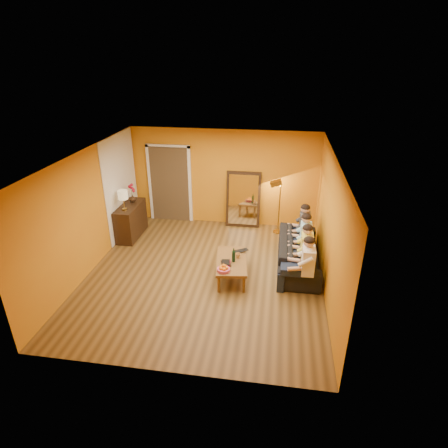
# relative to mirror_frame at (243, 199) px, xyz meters

# --- Properties ---
(room_shell) EXTENTS (5.00, 5.50, 2.60)m
(room_shell) POSITION_rel_mirror_frame_xyz_m (-0.55, -2.26, 0.54)
(room_shell) COLOR brown
(room_shell) RESTS_ON ground
(white_accent) EXTENTS (0.02, 1.90, 2.58)m
(white_accent) POSITION_rel_mirror_frame_xyz_m (-3.04, -0.88, 0.54)
(white_accent) COLOR white
(white_accent) RESTS_ON wall_left
(doorway_recess) EXTENTS (1.06, 0.30, 2.10)m
(doorway_recess) POSITION_rel_mirror_frame_xyz_m (-2.05, 0.20, 0.29)
(doorway_recess) COLOR #3F2D19
(doorway_recess) RESTS_ON floor
(door_jamb_left) EXTENTS (0.08, 0.06, 2.20)m
(door_jamb_left) POSITION_rel_mirror_frame_xyz_m (-2.62, 0.08, 0.29)
(door_jamb_left) COLOR white
(door_jamb_left) RESTS_ON wall_back
(door_jamb_right) EXTENTS (0.08, 0.06, 2.20)m
(door_jamb_right) POSITION_rel_mirror_frame_xyz_m (-1.48, 0.08, 0.29)
(door_jamb_right) COLOR white
(door_jamb_right) RESTS_ON wall_back
(door_header) EXTENTS (1.22, 0.06, 0.08)m
(door_header) POSITION_rel_mirror_frame_xyz_m (-2.05, 0.08, 1.36)
(door_header) COLOR white
(door_header) RESTS_ON wall_back
(mirror_frame) EXTENTS (0.92, 0.27, 1.51)m
(mirror_frame) POSITION_rel_mirror_frame_xyz_m (0.00, 0.00, 0.00)
(mirror_frame) COLOR black
(mirror_frame) RESTS_ON floor
(mirror_glass) EXTENTS (0.78, 0.21, 1.35)m
(mirror_glass) POSITION_rel_mirror_frame_xyz_m (0.00, -0.04, 0.00)
(mirror_glass) COLOR white
(mirror_glass) RESTS_ON mirror_frame
(sideboard) EXTENTS (0.44, 1.18, 0.85)m
(sideboard) POSITION_rel_mirror_frame_xyz_m (-2.79, -1.08, -0.34)
(sideboard) COLOR black
(sideboard) RESTS_ON floor
(table_lamp) EXTENTS (0.24, 0.24, 0.51)m
(table_lamp) POSITION_rel_mirror_frame_xyz_m (-2.79, -1.38, 0.34)
(table_lamp) COLOR beige
(table_lamp) RESTS_ON sideboard
(sofa) EXTENTS (2.24, 0.87, 0.65)m
(sofa) POSITION_rel_mirror_frame_xyz_m (1.45, -1.92, -0.43)
(sofa) COLOR black
(sofa) RESTS_ON floor
(coffee_table) EXTENTS (0.77, 1.29, 0.42)m
(coffee_table) POSITION_rel_mirror_frame_xyz_m (0.04, -2.65, -0.55)
(coffee_table) COLOR brown
(coffee_table) RESTS_ON floor
(floor_lamp) EXTENTS (0.30, 0.24, 1.44)m
(floor_lamp) POSITION_rel_mirror_frame_xyz_m (0.97, -0.33, -0.04)
(floor_lamp) COLOR #B28C34
(floor_lamp) RESTS_ON floor
(dog) EXTENTS (0.34, 0.53, 0.63)m
(dog) POSITION_rel_mirror_frame_xyz_m (1.46, -2.56, -0.45)
(dog) COLOR #9F7D47
(dog) RESTS_ON floor
(person_far_left) EXTENTS (0.70, 0.44, 1.22)m
(person_far_left) POSITION_rel_mirror_frame_xyz_m (1.58, -2.92, -0.15)
(person_far_left) COLOR silver
(person_far_left) RESTS_ON sofa
(person_mid_left) EXTENTS (0.70, 0.44, 1.22)m
(person_mid_left) POSITION_rel_mirror_frame_xyz_m (1.58, -2.37, -0.15)
(person_mid_left) COLOR #D5C747
(person_mid_left) RESTS_ON sofa
(person_mid_right) EXTENTS (0.70, 0.44, 1.22)m
(person_mid_right) POSITION_rel_mirror_frame_xyz_m (1.58, -1.82, -0.15)
(person_mid_right) COLOR #95CBE6
(person_mid_right) RESTS_ON sofa
(person_far_right) EXTENTS (0.70, 0.44, 1.22)m
(person_far_right) POSITION_rel_mirror_frame_xyz_m (1.58, -1.27, -0.15)
(person_far_right) COLOR #2E2E32
(person_far_right) RESTS_ON sofa
(fruit_bowl) EXTENTS (0.26, 0.26, 0.16)m
(fruit_bowl) POSITION_rel_mirror_frame_xyz_m (-0.06, -3.10, -0.26)
(fruit_bowl) COLOR #C04368
(fruit_bowl) RESTS_ON coffee_table
(wine_bottle) EXTENTS (0.07, 0.07, 0.31)m
(wine_bottle) POSITION_rel_mirror_frame_xyz_m (0.09, -2.70, -0.18)
(wine_bottle) COLOR black
(wine_bottle) RESTS_ON coffee_table
(tumbler) EXTENTS (0.12, 0.12, 0.10)m
(tumbler) POSITION_rel_mirror_frame_xyz_m (0.16, -2.53, -0.29)
(tumbler) COLOR #B27F3F
(tumbler) RESTS_ON coffee_table
(laptop) EXTENTS (0.41, 0.38, 0.03)m
(laptop) POSITION_rel_mirror_frame_xyz_m (0.22, -2.30, -0.33)
(laptop) COLOR black
(laptop) RESTS_ON coffee_table
(book_lower) EXTENTS (0.25, 0.29, 0.02)m
(book_lower) POSITION_rel_mirror_frame_xyz_m (-0.14, -2.85, -0.33)
(book_lower) COLOR black
(book_lower) RESTS_ON coffee_table
(book_mid) EXTENTS (0.17, 0.24, 0.02)m
(book_mid) POSITION_rel_mirror_frame_xyz_m (-0.13, -2.84, -0.31)
(book_mid) COLOR maroon
(book_mid) RESTS_ON book_lower
(book_upper) EXTENTS (0.20, 0.25, 0.02)m
(book_upper) POSITION_rel_mirror_frame_xyz_m (-0.14, -2.86, -0.29)
(book_upper) COLOR black
(book_upper) RESTS_ON book_mid
(vase) EXTENTS (0.18, 0.18, 0.19)m
(vase) POSITION_rel_mirror_frame_xyz_m (-2.79, -0.83, 0.18)
(vase) COLOR black
(vase) RESTS_ON sideboard
(flowers) EXTENTS (0.17, 0.17, 0.51)m
(flowers) POSITION_rel_mirror_frame_xyz_m (-2.79, -0.83, 0.47)
(flowers) COLOR maroon
(flowers) RESTS_ON vase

